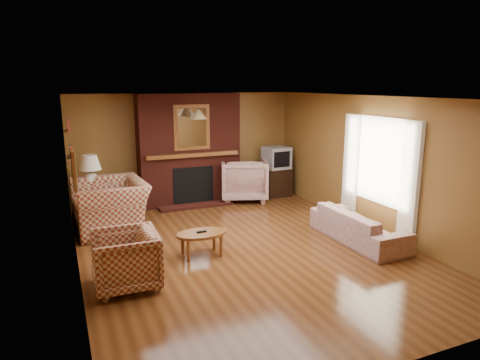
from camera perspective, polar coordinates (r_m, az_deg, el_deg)
name	(u,v)px	position (r m, az deg, el deg)	size (l,w,h in m)	color
floor	(244,249)	(6.98, 0.60, -9.14)	(6.50, 6.50, 0.00)	#48250F
ceiling	(245,97)	(6.48, 0.65, 10.95)	(6.50, 6.50, 0.00)	white
wall_back	(186,148)	(9.65, -7.23, 4.29)	(6.50, 6.50, 0.00)	brown
wall_front	(395,249)	(4.00, 20.01, -8.60)	(6.50, 6.50, 0.00)	brown
wall_left	(72,192)	(6.09, -21.43, -1.47)	(6.50, 6.50, 0.00)	brown
wall_right	(373,164)	(7.96, 17.33, 2.01)	(6.50, 6.50, 0.00)	brown
fireplace	(189,150)	(9.40, -6.77, 3.96)	(2.20, 0.82, 2.40)	#48160F
window_right	(378,171)	(7.79, 17.97, 1.20)	(0.10, 1.85, 2.00)	beige
bookshelf	(69,140)	(7.88, -21.84, 5.01)	(0.09, 0.55, 0.71)	brown
botanical_print	(74,170)	(5.73, -21.26, 1.27)	(0.05, 0.40, 0.50)	brown
pendant_light	(198,114)	(8.66, -5.61, 8.70)	(0.36, 0.36, 0.48)	black
plaid_loveseat	(110,205)	(8.08, -16.92, -3.26)	(1.39, 1.21, 0.90)	maroon
plaid_armchair	(125,260)	(5.81, -15.02, -10.24)	(0.81, 0.83, 0.76)	maroon
floral_sofa	(358,226)	(7.48, 15.51, -5.89)	(1.86, 0.73, 0.54)	beige
floral_armchair	(244,179)	(9.72, 0.53, 0.10)	(1.01, 1.04, 0.95)	beige
coffee_table	(202,236)	(6.63, -5.15, -7.40)	(0.78, 0.48, 0.40)	brown
side_table	(93,205)	(8.70, -18.98, -3.20)	(0.48, 0.48, 0.63)	brown
table_lamp	(91,170)	(8.54, -19.31, 1.23)	(0.40, 0.40, 0.66)	silver
tv_stand	(276,182)	(10.16, 4.80, -0.23)	(0.60, 0.55, 0.66)	black
crt_tv	(276,158)	(10.04, 4.88, 2.99)	(0.58, 0.58, 0.50)	#989A9F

